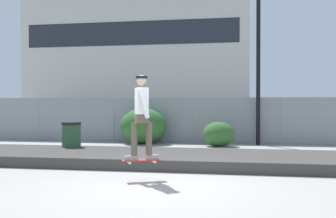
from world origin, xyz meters
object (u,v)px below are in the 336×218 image
skateboard (142,160)px  skater (142,112)px  street_lamp (258,31)px  parked_car_near (130,120)px  shrub_center (219,134)px  shrub_left (143,126)px  trash_bin (71,139)px

skateboard → skater: (-0.00, 0.00, 1.00)m
skater → street_lamp: size_ratio=0.24×
skateboard → street_lamp: bearing=68.7°
street_lamp → parked_car_near: size_ratio=1.57×
skateboard → street_lamp: size_ratio=0.11×
skateboard → skater: bearing=153.4°
skater → shrub_center: (1.38, 6.63, -0.96)m
shrub_center → shrub_left: bearing=171.4°
shrub_left → shrub_center: bearing=-8.6°
shrub_center → trash_bin: size_ratio=1.15×
street_lamp → skateboard: bearing=-111.3°
street_lamp → shrub_left: bearing=-176.3°
parked_car_near → shrub_left: 3.35m
parked_car_near → shrub_center: parked_car_near is taller
parked_car_near → trash_bin: size_ratio=4.40×
parked_car_near → shrub_center: 5.61m
street_lamp → trash_bin: size_ratio=6.89×
skateboard → shrub_left: (-1.62, 7.09, 0.29)m
parked_car_near → shrub_center: (4.37, -3.51, -0.38)m
skateboard → parked_car_near: bearing=106.4°
skateboard → trash_bin: bearing=132.2°
parked_car_near → street_lamp: bearing=-25.2°
street_lamp → shrub_center: size_ratio=5.99×
skater → parked_car_near: (-2.99, 10.14, -0.58)m
street_lamp → shrub_left: street_lamp is taller
parked_car_near → shrub_left: parked_car_near is taller
street_lamp → parked_car_near: (-5.87, 2.76, -3.55)m
parked_car_near → skater: bearing=-73.6°
skateboard → trash_bin: trash_bin is taller
skateboard → street_lamp: street_lamp is taller
skater → trash_bin: skater is taller
street_lamp → trash_bin: street_lamp is taller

